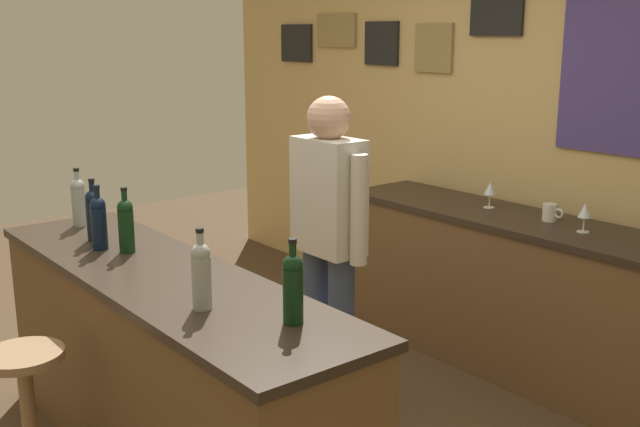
% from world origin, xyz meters
% --- Properties ---
extents(back_wall, '(6.00, 0.09, 2.80)m').
position_xyz_m(back_wall, '(0.01, 2.03, 1.42)').
color(back_wall, tan).
rests_on(back_wall, ground_plane).
extents(bar_counter, '(2.33, 0.60, 0.92)m').
position_xyz_m(bar_counter, '(0.00, -0.40, 0.46)').
color(bar_counter, brown).
rests_on(bar_counter, ground_plane).
extents(side_counter, '(2.51, 0.56, 0.90)m').
position_xyz_m(side_counter, '(0.40, 1.65, 0.45)').
color(side_counter, brown).
rests_on(side_counter, ground_plane).
extents(bartender, '(0.52, 0.21, 1.62)m').
position_xyz_m(bartender, '(0.05, 0.48, 0.94)').
color(bartender, '#384766').
rests_on(bartender, ground_plane).
extents(bar_stool, '(0.32, 0.32, 0.68)m').
position_xyz_m(bar_stool, '(-0.10, -0.97, 0.46)').
color(bar_stool, olive).
rests_on(bar_stool, ground_plane).
extents(wine_bottle_a, '(0.07, 0.07, 0.31)m').
position_xyz_m(wine_bottle_a, '(-0.98, -0.36, 1.06)').
color(wine_bottle_a, '#999E99').
rests_on(wine_bottle_a, bar_counter).
extents(wine_bottle_b, '(0.07, 0.07, 0.31)m').
position_xyz_m(wine_bottle_b, '(-0.66, -0.41, 1.06)').
color(wine_bottle_b, black).
rests_on(wine_bottle_b, bar_counter).
extents(wine_bottle_c, '(0.07, 0.07, 0.31)m').
position_xyz_m(wine_bottle_c, '(-0.49, -0.46, 1.06)').
color(wine_bottle_c, black).
rests_on(wine_bottle_c, bar_counter).
extents(wine_bottle_d, '(0.07, 0.07, 0.31)m').
position_xyz_m(wine_bottle_d, '(-0.37, -0.38, 1.06)').
color(wine_bottle_d, black).
rests_on(wine_bottle_d, bar_counter).
extents(wine_bottle_e, '(0.07, 0.07, 0.31)m').
position_xyz_m(wine_bottle_e, '(0.48, -0.48, 1.06)').
color(wine_bottle_e, '#999E99').
rests_on(wine_bottle_e, bar_counter).
extents(wine_bottle_f, '(0.07, 0.07, 0.31)m').
position_xyz_m(wine_bottle_f, '(0.80, -0.30, 1.06)').
color(wine_bottle_f, black).
rests_on(wine_bottle_f, bar_counter).
extents(wine_glass_a, '(0.07, 0.07, 0.16)m').
position_xyz_m(wine_glass_a, '(0.04, 1.70, 1.01)').
color(wine_glass_a, silver).
rests_on(wine_glass_a, side_counter).
extents(wine_glass_b, '(0.07, 0.07, 0.16)m').
position_xyz_m(wine_glass_b, '(0.71, 1.64, 1.01)').
color(wine_glass_b, silver).
rests_on(wine_glass_b, side_counter).
extents(coffee_mug, '(0.12, 0.08, 0.09)m').
position_xyz_m(coffee_mug, '(0.46, 1.71, 0.95)').
color(coffee_mug, silver).
rests_on(coffee_mug, side_counter).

